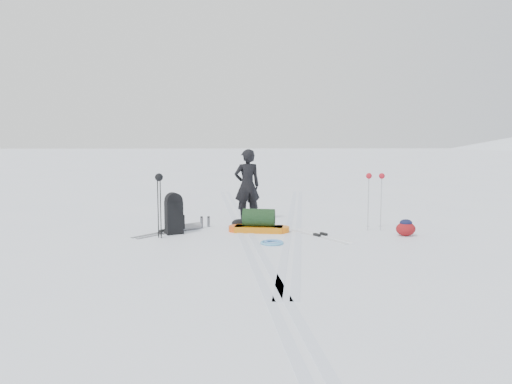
% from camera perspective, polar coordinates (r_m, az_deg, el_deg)
% --- Properties ---
extents(ground, '(200.00, 200.00, 0.00)m').
position_cam_1_polar(ground, '(11.59, -1.23, -4.73)').
color(ground, white).
rests_on(ground, ground).
extents(ski_tracks, '(3.38, 17.97, 0.01)m').
position_cam_1_polar(ski_tracks, '(12.48, 1.49, -3.93)').
color(ski_tracks, silver).
rests_on(ski_tracks, ground).
extents(skier, '(0.80, 0.63, 1.91)m').
position_cam_1_polar(skier, '(13.06, -1.02, 0.73)').
color(skier, black).
rests_on(skier, ground).
extents(pulk_sled, '(1.48, 0.64, 0.55)m').
position_cam_1_polar(pulk_sled, '(11.71, 0.33, -3.57)').
color(pulk_sled, '#CE6F0C').
rests_on(pulk_sled, ground).
extents(expedition_rucksack, '(0.82, 0.93, 0.96)m').
position_cam_1_polar(expedition_rucksack, '(11.64, -9.12, -2.56)').
color(expedition_rucksack, black).
rests_on(expedition_rucksack, ground).
extents(ski_poles_black, '(0.18, 0.18, 1.43)m').
position_cam_1_polar(ski_poles_black, '(11.09, -11.02, 0.78)').
color(ski_poles_black, black).
rests_on(ski_poles_black, ground).
extents(ski_poles_silver, '(0.44, 0.18, 1.38)m').
position_cam_1_polar(ski_poles_silver, '(12.10, 13.47, 1.07)').
color(ski_poles_silver, '#B3B5BA').
rests_on(ski_poles_silver, ground).
extents(touring_skis_grey, '(1.35, 1.52, 0.07)m').
position_cam_1_polar(touring_skis_grey, '(11.84, -10.37, -4.53)').
color(touring_skis_grey, gray).
rests_on(touring_skis_grey, ground).
extents(touring_skis_white, '(1.23, 1.84, 0.07)m').
position_cam_1_polar(touring_skis_white, '(11.31, 7.37, -4.97)').
color(touring_skis_white, silver).
rests_on(touring_skis_white, ground).
extents(rope_coil, '(0.65, 0.65, 0.06)m').
position_cam_1_polar(rope_coil, '(10.45, 1.89, -5.77)').
color(rope_coil, '#58A8D6').
rests_on(rope_coil, ground).
extents(small_daypack, '(0.46, 0.35, 0.38)m').
position_cam_1_polar(small_daypack, '(11.74, 16.74, -3.94)').
color(small_daypack, maroon).
rests_on(small_daypack, ground).
extents(thermos_pair, '(0.24, 0.22, 0.28)m').
position_cam_1_polar(thermos_pair, '(12.39, -5.85, -3.43)').
color(thermos_pair, slate).
rests_on(thermos_pair, ground).
extents(stuff_sack, '(0.39, 0.32, 0.22)m').
position_cam_1_polar(stuff_sack, '(12.27, -1.99, -3.61)').
color(stuff_sack, black).
rests_on(stuff_sack, ground).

